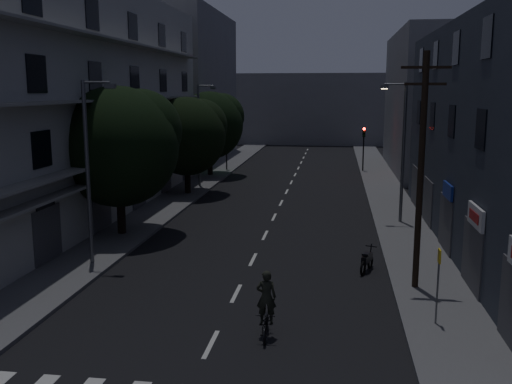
% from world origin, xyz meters
% --- Properties ---
extents(ground, '(160.00, 160.00, 0.00)m').
position_xyz_m(ground, '(0.00, 25.00, 0.00)').
color(ground, black).
rests_on(ground, ground).
extents(sidewalk_left, '(3.00, 90.00, 0.15)m').
position_xyz_m(sidewalk_left, '(-7.50, 25.00, 0.07)').
color(sidewalk_left, '#565659').
rests_on(sidewalk_left, ground).
extents(sidewalk_right, '(3.00, 90.00, 0.15)m').
position_xyz_m(sidewalk_right, '(7.50, 25.00, 0.07)').
color(sidewalk_right, '#565659').
rests_on(sidewalk_right, ground).
extents(lane_markings, '(0.15, 60.50, 0.01)m').
position_xyz_m(lane_markings, '(0.00, 31.25, 0.01)').
color(lane_markings, beige).
rests_on(lane_markings, ground).
extents(building_left, '(7.00, 36.00, 14.00)m').
position_xyz_m(building_left, '(-11.98, 18.00, 6.99)').
color(building_left, '#A8A8A3').
rests_on(building_left, ground).
extents(building_far_left, '(6.00, 20.00, 16.00)m').
position_xyz_m(building_far_left, '(-12.00, 48.00, 8.00)').
color(building_far_left, slate).
rests_on(building_far_left, ground).
extents(building_far_right, '(6.00, 20.00, 13.00)m').
position_xyz_m(building_far_right, '(12.00, 42.00, 6.50)').
color(building_far_right, slate).
rests_on(building_far_right, ground).
extents(building_far_end, '(24.00, 8.00, 10.00)m').
position_xyz_m(building_far_end, '(0.00, 70.00, 5.00)').
color(building_far_end, slate).
rests_on(building_far_end, ground).
extents(tree_near, '(6.34, 6.34, 7.82)m').
position_xyz_m(tree_near, '(-7.56, 14.45, 5.04)').
color(tree_near, black).
rests_on(tree_near, sidewalk_left).
extents(tree_mid, '(5.77, 5.77, 7.10)m').
position_xyz_m(tree_mid, '(-7.16, 26.75, 4.59)').
color(tree_mid, black).
rests_on(tree_mid, sidewalk_left).
extents(tree_far, '(6.04, 6.04, 7.47)m').
position_xyz_m(tree_far, '(-7.52, 36.08, 4.83)').
color(tree_far, black).
rests_on(tree_far, sidewalk_left).
extents(traffic_signal_far_right, '(0.28, 0.37, 4.10)m').
position_xyz_m(traffic_signal_far_right, '(6.25, 40.43, 3.10)').
color(traffic_signal_far_right, black).
rests_on(traffic_signal_far_right, sidewalk_right).
extents(traffic_signal_far_left, '(0.28, 0.37, 4.10)m').
position_xyz_m(traffic_signal_far_left, '(-6.74, 39.52, 3.10)').
color(traffic_signal_far_left, black).
rests_on(traffic_signal_far_left, sidewalk_left).
extents(street_lamp_left_near, '(1.51, 0.25, 8.00)m').
position_xyz_m(street_lamp_left_near, '(-6.88, 9.15, 4.60)').
color(street_lamp_left_near, '#5C5E64').
rests_on(street_lamp_left_near, sidewalk_left).
extents(street_lamp_right, '(1.51, 0.25, 8.00)m').
position_xyz_m(street_lamp_right, '(7.39, 19.25, 4.60)').
color(street_lamp_right, '#55575C').
rests_on(street_lamp_right, sidewalk_right).
extents(street_lamp_left_far, '(1.51, 0.25, 8.00)m').
position_xyz_m(street_lamp_left_far, '(-6.97, 29.94, 4.60)').
color(street_lamp_left_far, '#5B5F63').
rests_on(street_lamp_left_far, sidewalk_left).
extents(utility_pole, '(1.80, 0.24, 9.00)m').
position_xyz_m(utility_pole, '(6.87, 7.85, 4.87)').
color(utility_pole, black).
rests_on(utility_pole, sidewalk_right).
extents(bus_stop_sign, '(0.06, 0.35, 2.52)m').
position_xyz_m(bus_stop_sign, '(7.07, 4.26, 1.89)').
color(bus_stop_sign, '#595B60').
rests_on(bus_stop_sign, sidewalk_right).
extents(motorcycle, '(0.77, 1.69, 1.12)m').
position_xyz_m(motorcycle, '(5.12, 9.99, 0.44)').
color(motorcycle, black).
rests_on(motorcycle, ground).
extents(cyclist, '(0.71, 1.77, 2.20)m').
position_xyz_m(cyclist, '(1.62, 2.79, 0.74)').
color(cyclist, black).
rests_on(cyclist, ground).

